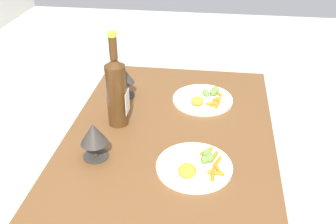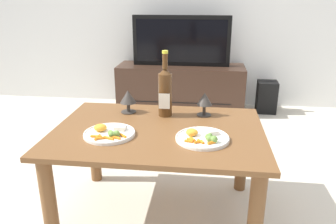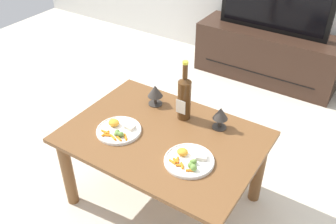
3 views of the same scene
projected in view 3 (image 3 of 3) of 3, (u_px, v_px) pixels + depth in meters
name	position (u px, v px, depth m)	size (l,w,h in m)	color
ground_plane	(164.00, 199.00, 2.34)	(6.40, 6.40, 0.00)	beige
dining_table	(163.00, 148.00, 2.10)	(1.07, 0.77, 0.52)	brown
tv_stand	(267.00, 55.00, 3.46)	(1.30, 0.42, 0.48)	#382319
tv_screen	(275.00, 3.00, 3.17)	(0.98, 0.05, 0.50)	black
wine_bottle	(184.00, 96.00, 2.09)	(0.08, 0.08, 0.37)	#4C2D14
goblet_left	(155.00, 92.00, 2.24)	(0.09, 0.09, 0.13)	#38332D
goblet_right	(221.00, 115.00, 2.05)	(0.09, 0.09, 0.13)	#38332D
dinner_plate_left	(119.00, 130.00, 2.06)	(0.25, 0.25, 0.05)	white
dinner_plate_right	(189.00, 160.00, 1.86)	(0.26, 0.26, 0.05)	white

